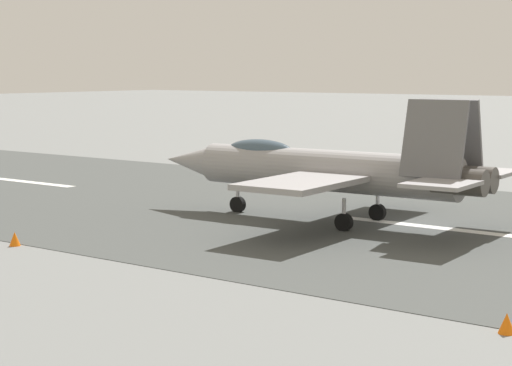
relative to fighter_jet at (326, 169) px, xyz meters
name	(u,v)px	position (x,y,z in m)	size (l,w,h in m)	color
ground_plane	(408,225)	(-3.37, -1.45, -2.41)	(400.00, 400.00, 0.00)	slate
runway_strip	(408,225)	(-3.39, -1.45, -2.40)	(240.00, 26.00, 0.02)	#434745
fighter_jet	(326,169)	(0.00, 0.00, 0.00)	(16.98, 13.22, 5.60)	gray
marker_cone_near	(507,323)	(-12.78, 11.83, -2.13)	(0.44, 0.44, 0.55)	orange
marker_cone_mid	(15,239)	(6.85, 11.83, -2.13)	(0.44, 0.44, 0.55)	orange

